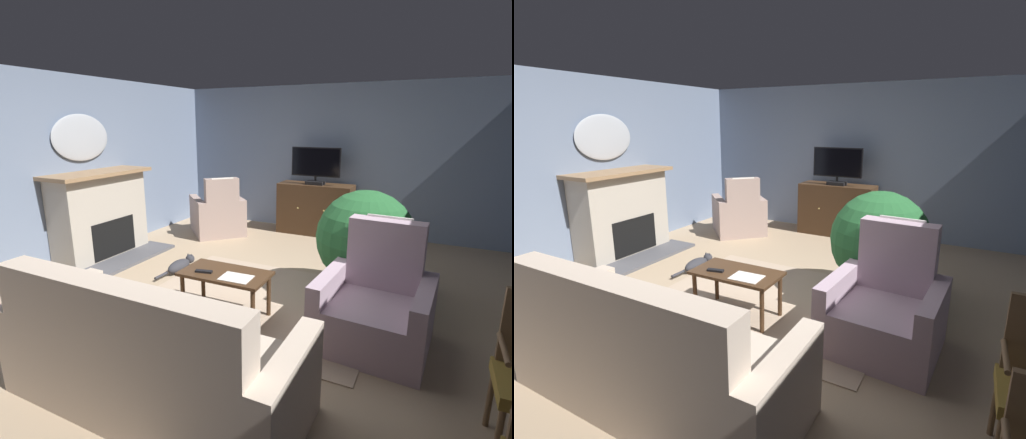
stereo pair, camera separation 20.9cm
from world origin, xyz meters
TOP-DOWN VIEW (x-y plane):
  - ground_plane at (0.00, 0.00)m, footprint 6.31×7.17m
  - wall_back at (0.00, 3.34)m, footprint 6.31×0.10m
  - wall_left at (-2.91, 0.00)m, footprint 0.10×7.17m
  - rug_central at (0.09, 0.15)m, footprint 2.51×2.00m
  - fireplace at (-2.58, 0.46)m, footprint 0.94×1.56m
  - wall_mirror_oval at (-2.83, 0.46)m, footprint 0.06×0.94m
  - tv_cabinet at (-0.18, 2.99)m, footprint 1.28×0.51m
  - television at (-0.18, 2.93)m, footprint 0.85×0.20m
  - coffee_table at (-0.07, -0.30)m, footprint 0.89×0.48m
  - tv_remote at (-0.26, -0.40)m, footprint 0.18×0.09m
  - folded_newspaper at (0.10, -0.39)m, footprint 0.31×0.23m
  - sofa_floral at (0.11, -1.63)m, footprint 2.14×0.86m
  - armchair_near_window at (-1.72, 2.23)m, footprint 1.22×1.22m
  - armchair_by_fireplace at (1.36, -0.12)m, footprint 0.99×0.94m
  - potted_plant_on_hearth_side at (1.08, 0.75)m, footprint 1.06×1.06m
  - cat at (-1.23, 0.47)m, footprint 0.18×0.71m

SIDE VIEW (x-z plane):
  - ground_plane at x=0.00m, z-range -0.04..0.00m
  - rug_central at x=0.09m, z-range 0.00..0.01m
  - cat at x=-1.23m, z-range -0.01..0.18m
  - armchair_near_window at x=-1.72m, z-range -0.20..0.85m
  - armchair_by_fireplace at x=1.36m, z-range -0.21..0.88m
  - sofa_floral at x=0.11m, z-range -0.17..0.85m
  - coffee_table at x=-0.07m, z-range 0.17..0.65m
  - tv_cabinet at x=-0.18m, z-range -0.02..0.86m
  - folded_newspaper at x=0.10m, z-range 0.48..0.48m
  - tv_remote at x=-0.26m, z-range 0.48..0.50m
  - fireplace at x=-2.58m, z-range -0.03..1.23m
  - potted_plant_on_hearth_side at x=1.08m, z-range 0.07..1.29m
  - television at x=-0.18m, z-range 0.91..1.54m
  - wall_back at x=0.00m, z-range 0.00..2.56m
  - wall_left at x=-2.91m, z-range 0.00..2.56m
  - wall_mirror_oval at x=-2.83m, z-range 1.39..2.04m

